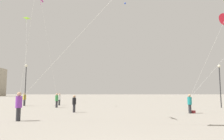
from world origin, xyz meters
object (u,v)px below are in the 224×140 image
at_px(person_in_teal, 190,103).
at_px(kite_lime_delta, 27,21).
at_px(lamppost_east, 26,78).
at_px(lamppost_west, 220,79).
at_px(person_in_black, 74,103).
at_px(kite_magenta_delta, 41,0).
at_px(handbag_beside_flyer, 194,112).
at_px(person_in_purple, 19,105).
at_px(person_in_white, 59,99).
at_px(person_in_yellow, 25,99).
at_px(person_in_green, 57,100).

height_order(person_in_teal, kite_lime_delta, kite_lime_delta).
xyz_separation_m(lamppost_east, lamppost_west, (24.55, -3.48, -0.25)).
distance_m(person_in_black, lamppost_west, 17.53).
relative_size(kite_magenta_delta, lamppost_west, 2.58).
bearing_deg(person_in_teal, lamppost_west, -176.21).
bearing_deg(handbag_beside_flyer, person_in_black, 174.95).
bearing_deg(person_in_black, person_in_purple, 102.69).
distance_m(person_in_purple, person_in_black, 6.17).
distance_m(person_in_white, lamppost_west, 20.86).
relative_size(kite_lime_delta, kite_magenta_delta, 1.09).
bearing_deg(kite_lime_delta, person_in_yellow, -66.54).
relative_size(kite_lime_delta, handbag_beside_flyer, 45.05).
bearing_deg(handbag_beside_flyer, kite_magenta_delta, 154.59).
bearing_deg(person_in_teal, person_in_green, -68.50).
xyz_separation_m(person_in_teal, handbag_beside_flyer, (0.35, 0.10, -0.79)).
bearing_deg(kite_magenta_delta, person_in_yellow, 138.74).
height_order(person_in_black, lamppost_east, lamppost_east).
bearing_deg(kite_lime_delta, lamppost_east, -66.35).
bearing_deg(person_in_teal, kite_lime_delta, -81.24).
distance_m(person_in_teal, lamppost_east, 20.93).
bearing_deg(kite_magenta_delta, handbag_beside_flyer, -25.41).
xyz_separation_m(person_in_yellow, kite_lime_delta, (-3.66, 8.43, 13.77)).
height_order(kite_magenta_delta, lamppost_east, kite_magenta_delta).
xyz_separation_m(person_in_white, person_in_green, (0.64, -4.03, 0.02)).
relative_size(person_in_teal, handbag_beside_flyer, 5.20).
xyz_separation_m(person_in_white, kite_lime_delta, (-8.13, 7.58, 13.83)).
bearing_deg(lamppost_west, handbag_beside_flyer, -133.61).
height_order(person_in_black, kite_magenta_delta, kite_magenta_delta).
height_order(person_in_green, lamppost_east, lamppost_east).
bearing_deg(person_in_purple, kite_magenta_delta, -162.72).
relative_size(person_in_teal, person_in_purple, 0.90).
height_order(person_in_black, person_in_green, person_in_green).
xyz_separation_m(person_in_purple, person_in_white, (-1.03, 15.37, -0.10)).
xyz_separation_m(person_in_white, handbag_beside_flyer, (14.30, -10.74, -0.80)).
distance_m(kite_lime_delta, lamppost_west, 32.83).
height_order(person_in_yellow, kite_magenta_delta, kite_magenta_delta).
distance_m(person_in_teal, person_in_white, 17.67).
xyz_separation_m(person_in_white, kite_magenta_delta, (-2.05, -2.97, 12.97)).
distance_m(person_in_teal, person_in_black, 10.32).
distance_m(person_in_yellow, lamppost_east, 2.73).
relative_size(person_in_purple, handbag_beside_flyer, 5.80).
height_order(kite_magenta_delta, handbag_beside_flyer, kite_magenta_delta).
distance_m(kite_lime_delta, kite_magenta_delta, 12.20).
xyz_separation_m(lamppost_west, handbag_beside_flyer, (-5.91, -6.20, -3.32)).
distance_m(person_in_teal, handbag_beside_flyer, 0.87).
height_order(person_in_teal, lamppost_east, lamppost_east).
xyz_separation_m(person_in_purple, handbag_beside_flyer, (13.27, 4.63, -0.90)).
bearing_deg(handbag_beside_flyer, lamppost_east, 152.57).
bearing_deg(person_in_white, kite_magenta_delta, -152.33).
xyz_separation_m(person_in_black, kite_lime_delta, (-11.81, 17.38, 13.88)).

